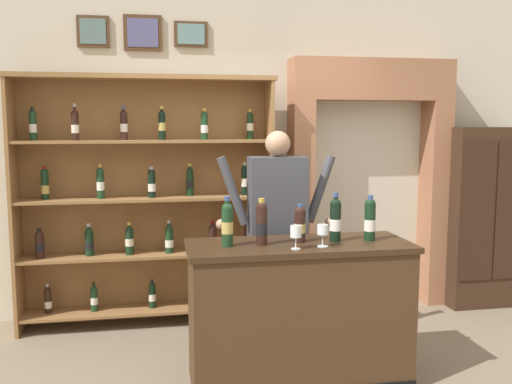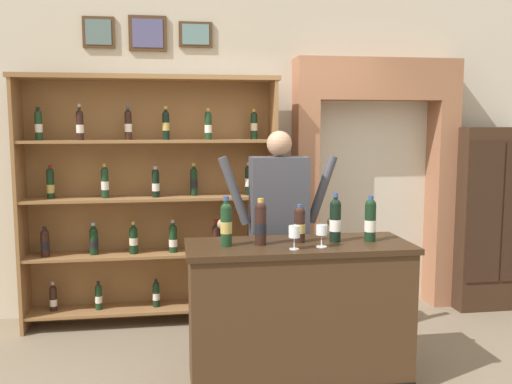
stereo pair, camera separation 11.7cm
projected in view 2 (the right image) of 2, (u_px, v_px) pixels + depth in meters
back_wall at (240, 148)px, 5.39m from camera, size 12.00×0.19×3.13m
wine_shelf at (151, 194)px, 4.98m from camera, size 2.28×0.37×2.22m
archway_doorway at (372, 166)px, 5.47m from camera, size 1.59×0.45×2.41m
side_cabinet at (490, 218)px, 5.46m from camera, size 0.74×0.41×1.77m
tasting_counter at (298, 314)px, 3.85m from camera, size 1.53×0.61×0.99m
shopkeeper at (279, 216)px, 4.32m from camera, size 0.95×0.22×1.75m
tasting_bottle_vin_santo at (226, 223)px, 3.69m from camera, size 0.08×0.08×0.33m
tasting_bottle_super_tuscan at (261, 223)px, 3.72m from camera, size 0.08×0.08×0.32m
tasting_bottle_grappa at (300, 224)px, 3.81m from camera, size 0.08×0.08×0.26m
tasting_bottle_bianco at (335, 220)px, 3.82m from camera, size 0.08×0.08×0.34m
tasting_bottle_rosso at (370, 219)px, 3.85m from camera, size 0.08×0.08×0.32m
wine_glass_left at (322, 232)px, 3.66m from camera, size 0.07×0.07×0.15m
wine_glass_right at (294, 232)px, 3.59m from camera, size 0.07×0.07×0.16m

